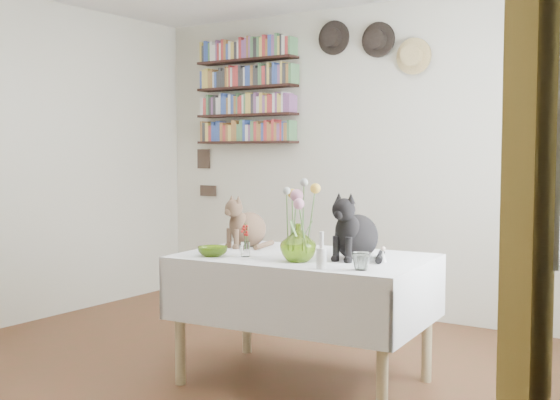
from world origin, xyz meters
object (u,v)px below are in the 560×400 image
Objects in this scene: tabby_cat at (249,220)px; bookshelf_unit at (246,92)px; black_cat at (357,225)px; flower_vase at (298,243)px; dining_table at (304,287)px.

tabby_cat is 0.33× the size of bookshelf_unit.
black_cat is (0.78, -0.08, 0.02)m from tabby_cat.
flower_vase is (-0.21, -0.26, -0.09)m from black_cat.
black_cat is 1.84× the size of flower_vase.
dining_table is 2.69m from bookshelf_unit.
black_cat is at bearing 50.88° from flower_vase.
tabby_cat is at bearing 149.12° from flower_vase.
black_cat reaches higher than dining_table.
dining_table is 1.43× the size of bookshelf_unit.
flower_vase reaches higher than dining_table.
black_cat is at bearing -40.41° from bookshelf_unit.
black_cat reaches higher than tabby_cat.
bookshelf_unit is at bearing 143.06° from black_cat.
black_cat reaches higher than flower_vase.
flower_vase is (0.57, -0.34, -0.06)m from tabby_cat.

